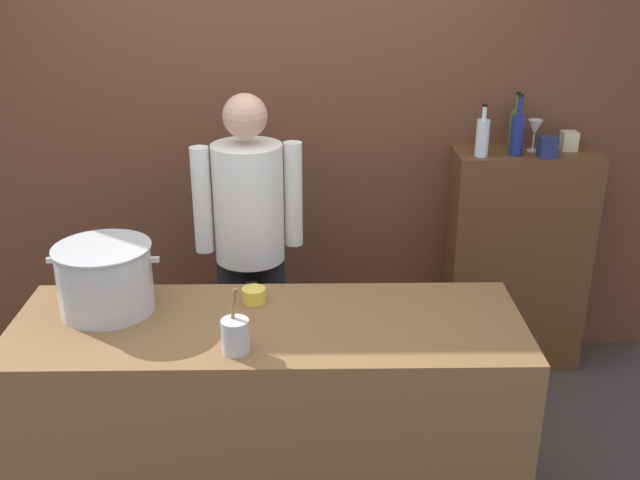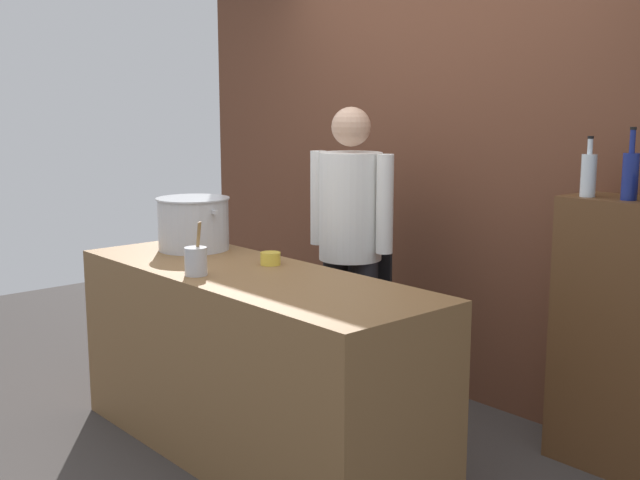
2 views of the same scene
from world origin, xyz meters
name	(u,v)px [view 1 (image 1 of 2)]	position (x,y,z in m)	size (l,w,h in m)	color
brick_back_panel	(278,100)	(0.00, 1.40, 1.50)	(4.40, 0.10, 3.00)	brown
prep_counter	(271,416)	(0.00, 0.00, 0.45)	(2.05, 0.70, 0.90)	brown
bar_cabinet	(516,261)	(1.33, 1.19, 0.63)	(0.76, 0.32, 1.26)	brown
chef	(249,234)	(-0.13, 0.78, 0.96)	(0.52, 0.38, 1.66)	black
stockpot_large	(105,279)	(-0.66, 0.12, 1.04)	(0.45, 0.39, 0.28)	#B7BABF
utensil_crock	(235,335)	(-0.11, -0.22, 0.97)	(0.10, 0.10, 0.25)	#B7BABF
butter_jar	(254,295)	(-0.07, 0.18, 0.93)	(0.10, 0.10, 0.06)	yellow
wine_bottle_cobalt	(517,134)	(1.25, 1.14, 1.37)	(0.07, 0.07, 0.32)	navy
wine_bottle_clear	(482,137)	(1.06, 1.12, 1.36)	(0.07, 0.07, 0.27)	silver
wine_bottle_olive	(515,127)	(1.27, 1.27, 1.37)	(0.07, 0.07, 0.30)	#475123
wine_glass_wide	(535,128)	(1.36, 1.21, 1.38)	(0.08, 0.08, 0.17)	silver
spice_tin_cream	(569,141)	(1.55, 1.22, 1.31)	(0.08, 0.08, 0.10)	beige
spice_tin_navy	(548,147)	(1.40, 1.09, 1.32)	(0.09, 0.09, 0.11)	navy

